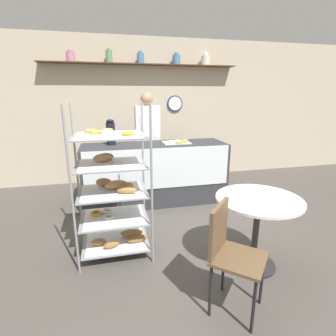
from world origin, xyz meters
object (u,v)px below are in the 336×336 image
object	(u,v)px
coffee_carafe	(111,132)
donut_tray_counter	(177,142)
pastry_rack	(114,192)
person_worker	(148,139)
cafe_table	(257,215)
cafe_chair	(229,247)

from	to	relation	value
coffee_carafe	donut_tray_counter	size ratio (longest dim) A/B	0.91
pastry_rack	coffee_carafe	bearing A→B (deg)	88.68
person_worker	donut_tray_counter	size ratio (longest dim) A/B	4.08
person_worker	coffee_carafe	bearing A→B (deg)	-146.59
cafe_table	donut_tray_counter	world-z (taller)	donut_tray_counter
person_worker	cafe_chair	bearing A→B (deg)	-86.34
person_worker	cafe_table	xyz separation A→B (m)	(0.68, -2.37, -0.39)
pastry_rack	coffee_carafe	xyz separation A→B (m)	(0.03, 1.40, 0.43)
person_worker	donut_tray_counter	distance (m)	0.65
pastry_rack	cafe_table	xyz separation A→B (m)	(1.34, -0.57, -0.14)
person_worker	coffee_carafe	size ratio (longest dim) A/B	4.48
cafe_chair	donut_tray_counter	distance (m)	2.33
pastry_rack	coffee_carafe	world-z (taller)	pastry_rack
person_worker	cafe_table	bearing A→B (deg)	-73.91
pastry_rack	cafe_chair	xyz separation A→B (m)	(0.83, -0.99, -0.16)
pastry_rack	person_worker	bearing A→B (deg)	70.15
cafe_table	coffee_carafe	distance (m)	2.43
cafe_table	coffee_carafe	xyz separation A→B (m)	(-1.31, 1.97, 0.57)
person_worker	cafe_chair	distance (m)	2.84
cafe_chair	donut_tray_counter	xyz separation A→B (m)	(0.21, 2.29, 0.42)
person_worker	cafe_table	world-z (taller)	person_worker
person_worker	pastry_rack	bearing A→B (deg)	-109.85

